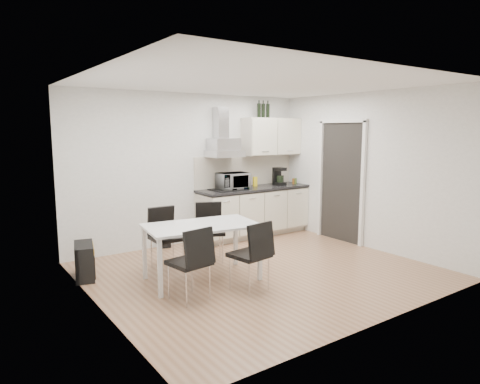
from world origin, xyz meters
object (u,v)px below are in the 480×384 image
object	(u,v)px
kitchenette	(255,192)
chair_near_right	(249,256)
chair_far_left	(167,239)
floor_speaker	(166,240)
chair_near_left	(189,263)
guitar_amp	(84,261)
dining_table	(202,230)
chair_far_right	(210,233)

from	to	relation	value
kitchenette	chair_near_right	xyz separation A→B (m)	(-1.74, -2.21, -0.39)
chair_far_left	floor_speaker	size ratio (longest dim) A/B	3.44
kitchenette	chair_far_left	xyz separation A→B (m)	(-2.22, -0.87, -0.39)
chair_near_left	guitar_amp	bearing A→B (deg)	109.74
chair_near_left	guitar_amp	world-z (taller)	chair_near_left
chair_far_left	chair_near_right	world-z (taller)	same
dining_table	chair_far_left	world-z (taller)	chair_far_left
chair_far_left	floor_speaker	xyz separation A→B (m)	(0.46, 1.04, -0.31)
chair_far_left	guitar_amp	bearing A→B (deg)	-12.96
dining_table	chair_near_right	xyz separation A→B (m)	(0.29, -0.66, -0.23)
guitar_amp	dining_table	bearing A→B (deg)	-23.07
dining_table	kitchenette	bearing A→B (deg)	45.56
kitchenette	chair_far_right	size ratio (longest dim) A/B	2.86
dining_table	chair_far_right	size ratio (longest dim) A/B	1.77
kitchenette	chair_far_left	size ratio (longest dim) A/B	2.86
dining_table	chair_near_left	bearing A→B (deg)	-124.26
dining_table	chair_far_left	size ratio (longest dim) A/B	1.77
dining_table	chair_far_left	distance (m)	0.74
chair_near_right	guitar_amp	bearing A→B (deg)	125.28
chair_far_right	chair_near_right	size ratio (longest dim) A/B	1.00
dining_table	chair_near_right	distance (m)	0.76
chair_far_right	floor_speaker	world-z (taller)	chair_far_right
chair_near_right	chair_near_left	bearing A→B (deg)	159.67
dining_table	chair_far_right	bearing A→B (deg)	59.80
kitchenette	dining_table	distance (m)	2.56
floor_speaker	chair_far_left	bearing A→B (deg)	-102.67
guitar_amp	floor_speaker	distance (m)	1.72
kitchenette	dining_table	size ratio (longest dim) A/B	1.62
chair_far_left	floor_speaker	distance (m)	1.18
guitar_amp	chair_near_right	bearing A→B (deg)	-32.17
floor_speaker	kitchenette	bearing A→B (deg)	5.85
chair_far_right	chair_near_right	bearing A→B (deg)	105.87
kitchenette	chair_near_left	world-z (taller)	kitchenette
chair_far_left	chair_near_left	distance (m)	1.21
guitar_amp	chair_far_right	bearing A→B (deg)	3.81
floor_speaker	chair_far_right	bearing A→B (deg)	-66.50
dining_table	chair_far_right	distance (m)	0.85
chair_far_left	guitar_amp	distance (m)	1.14
chair_near_right	guitar_amp	xyz separation A→B (m)	(-1.56, 1.62, -0.20)
chair_far_left	chair_near_left	world-z (taller)	same
guitar_amp	kitchenette	bearing A→B (deg)	24.05
guitar_amp	chair_near_left	bearing A→B (deg)	-47.33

